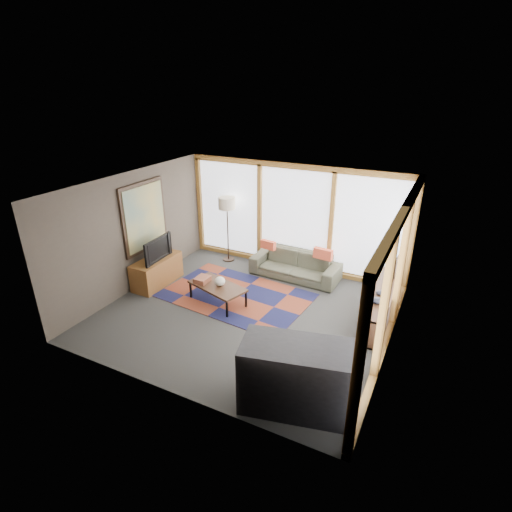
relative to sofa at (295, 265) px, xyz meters
The scene contains 17 objects.
ground 1.99m from the sofa, 97.71° to the right, with size 5.50×5.50×0.00m, color #2D2D2B.
room_envelope 1.87m from the sofa, 80.59° to the right, with size 5.52×5.02×2.62m.
rug 1.68m from the sofa, 119.56° to the right, with size 3.09×1.99×0.01m, color maroon.
sofa is the anchor object (origin of this frame).
pillow_left 0.81m from the sofa, behind, with size 0.38×0.11×0.21m, color #CE4C2F.
pillow_right 0.78m from the sofa, ahead, with size 0.44×0.13×0.24m, color #CE4C2F.
floor_lamp 1.99m from the sofa, behind, with size 0.42×0.42×1.69m, color #322117, non-canonical shape.
coffee_table 2.12m from the sofa, 118.51° to the right, with size 1.22×0.61×0.41m, color #351D14, non-canonical shape.
book_stack 2.32m from the sofa, 126.38° to the right, with size 0.26×0.33×0.11m, color brown.
vase 2.08m from the sofa, 117.57° to the right, with size 0.22×0.22×0.19m, color beige.
bookshelf 2.35m from the sofa, 22.64° to the right, with size 0.42×2.33×0.58m, color #351D14, non-canonical shape.
bowl_a 2.58m from the sofa, 33.36° to the right, with size 0.20×0.20×0.10m, color black.
bowl_b 2.41m from the sofa, 26.66° to the right, with size 0.17×0.17×0.08m, color black.
shelf_picture 2.32m from the sofa, ahead, with size 0.04×0.33×0.43m, color black.
tv_console 3.22m from the sofa, 147.15° to the right, with size 0.52×1.26×0.63m, color brown.
television 3.25m from the sofa, 146.23° to the right, with size 0.93×0.12×0.53m, color black.
bar_counter 4.15m from the sofa, 67.93° to the right, with size 1.62×0.76×1.03m, color black.
Camera 1 is at (3.26, -6.11, 4.32)m, focal length 28.00 mm.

